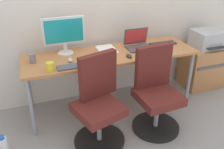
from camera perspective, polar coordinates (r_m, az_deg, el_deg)
The scene contains 16 objects.
ground_plane at distance 3.34m, azimuth -0.29°, elevation -6.93°, with size 5.28×5.28×0.00m, color gray.
desk at distance 3.01m, azimuth -0.32°, elevation 3.74°, with size 2.05×0.62×0.74m.
office_chair_left at distance 2.60m, azimuth -3.04°, elevation -6.87°, with size 0.55×0.55×0.94m.
office_chair_right at distance 2.83m, azimuth 9.86°, elevation -4.22°, with size 0.54×0.54×0.94m.
side_cabinet at distance 3.90m, azimuth 19.64°, elevation 1.74°, with size 0.56×0.43×0.60m.
printer at distance 3.75m, azimuth 20.65°, elevation 7.49°, with size 0.38×0.40×0.24m.
water_bottle_on_floor at distance 2.71m, azimuth -23.14°, elevation -15.28°, with size 0.09×0.09×0.31m.
desktop_monitor at distance 2.95m, azimuth -10.76°, elevation 9.17°, with size 0.48×0.18×0.43m.
open_laptop at distance 3.16m, azimuth 5.88°, elevation 7.06°, with size 0.31×0.26×0.23m.
keyboard_by_monitor at distance 2.68m, azimuth -8.73°, elevation 1.84°, with size 0.34×0.12×0.02m, color #515156.
keyboard_by_laptop at distance 3.32m, azimuth 11.41°, elevation 6.84°, with size 0.34×0.12×0.02m, color #2D2D2D.
mouse_by_monitor at distance 2.88m, azimuth 3.83°, elevation 4.19°, with size 0.06×0.10×0.03m, color #2D2D2D.
mouse_by_laptop at distance 2.81m, azimuth -9.39°, elevation 3.25°, with size 0.06×0.10×0.03m, color #B7B7B7.
coffee_mug at distance 2.63m, azimuth -13.76°, elevation 1.74°, with size 0.08×0.08×0.09m, color yellow.
pen_cup at distance 2.85m, azimuth -17.50°, elevation 3.49°, with size 0.07×0.07×0.10m, color slate.
paper_pile at distance 3.08m, azimuth -1.20°, elevation 5.66°, with size 0.21×0.30×0.01m, color white.
Camera 1 is at (-0.91, -2.60, 1.90)m, focal length 40.57 mm.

